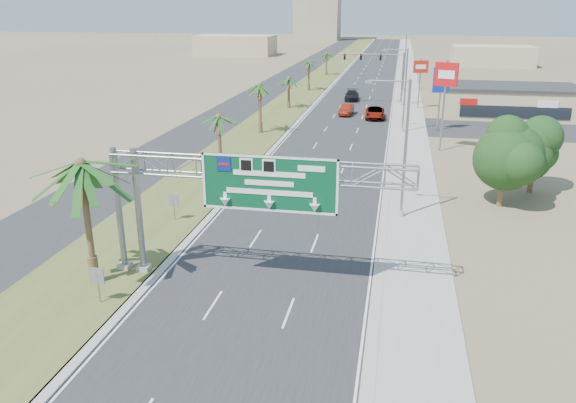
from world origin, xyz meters
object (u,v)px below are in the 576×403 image
(pole_sign_red_near, at_px, (446,80))
(pole_sign_blue, at_px, (441,83))
(car_mid_lane, at_px, (346,110))
(car_far, at_px, (352,95))
(sign_gantry, at_px, (242,179))
(car_right_lane, at_px, (375,113))
(car_left_lane, at_px, (266,185))
(palm_near, at_px, (80,164))
(signal_mast, at_px, (389,74))
(pole_sign_red_far, at_px, (421,70))
(store_building, at_px, (509,102))

(pole_sign_red_near, bearing_deg, pole_sign_blue, 88.35)
(car_mid_lane, bearing_deg, car_far, 95.40)
(sign_gantry, height_order, car_right_lane, sign_gantry)
(car_left_lane, relative_size, car_far, 0.85)
(palm_near, xyz_separation_m, pole_sign_blue, (20.96, 45.74, -1.04))
(car_mid_lane, bearing_deg, sign_gantry, -87.07)
(signal_mast, height_order, car_mid_lane, signal_mast)
(pole_sign_red_near, bearing_deg, car_right_lane, 114.15)
(car_mid_lane, relative_size, pole_sign_blue, 0.58)
(pole_sign_red_near, bearing_deg, sign_gantry, -110.67)
(car_mid_lane, bearing_deg, pole_sign_blue, -31.34)
(sign_gantry, xyz_separation_m, car_left_lane, (-2.38, 15.37, -5.27))
(palm_near, height_order, pole_sign_red_far, palm_near)
(signal_mast, height_order, car_far, signal_mast)
(store_building, height_order, car_right_lane, store_building)
(store_building, height_order, pole_sign_blue, pole_sign_blue)
(car_left_lane, relative_size, pole_sign_red_near, 0.49)
(sign_gantry, relative_size, car_right_lane, 2.99)
(pole_sign_red_near, xyz_separation_m, pole_sign_red_far, (-1.72, 26.46, -1.76))
(car_right_lane, distance_m, pole_sign_blue, 11.57)
(sign_gantry, xyz_separation_m, car_mid_lane, (0.67, 52.32, -5.31))
(pole_sign_red_far, bearing_deg, pole_sign_blue, -82.71)
(palm_near, xyz_separation_m, car_mid_lane, (8.81, 54.25, -6.18))
(store_building, bearing_deg, signal_mast, 160.46)
(palm_near, relative_size, signal_mast, 0.81)
(car_left_lane, height_order, car_far, car_far)
(car_left_lane, distance_m, car_right_lane, 35.74)
(signal_mast, bearing_deg, car_right_lane, -97.05)
(sign_gantry, relative_size, pole_sign_red_far, 2.29)
(pole_sign_red_far, bearing_deg, sign_gantry, -100.26)
(signal_mast, xyz_separation_m, car_far, (-5.97, 3.68, -4.06))
(sign_gantry, distance_m, palm_near, 8.41)
(store_building, xyz_separation_m, car_mid_lane, (-22.39, -3.75, -1.25))
(sign_gantry, height_order, car_left_lane, sign_gantry)
(signal_mast, distance_m, car_left_lane, 47.63)
(car_left_lane, height_order, pole_sign_red_near, pole_sign_red_near)
(sign_gantry, bearing_deg, pole_sign_red_far, 79.74)
(car_left_lane, xyz_separation_m, pole_sign_red_far, (13.18, 44.25, 4.94))
(palm_near, height_order, signal_mast, palm_near)
(pole_sign_blue, bearing_deg, pole_sign_red_far, 97.29)
(palm_near, height_order, car_far, palm_near)
(car_mid_lane, bearing_deg, signal_mast, 63.90)
(car_mid_lane, relative_size, pole_sign_red_near, 0.48)
(pole_sign_red_far, bearing_deg, signal_mast, 152.03)
(signal_mast, xyz_separation_m, car_left_lane, (-8.61, -46.67, -4.06))
(sign_gantry, xyz_separation_m, car_right_lane, (4.79, 50.39, -5.28))
(car_far, bearing_deg, car_left_lane, -95.60)
(pole_sign_red_far, bearing_deg, car_far, 149.90)
(sign_gantry, distance_m, car_left_lane, 16.42)
(car_mid_lane, distance_m, car_right_lane, 4.55)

